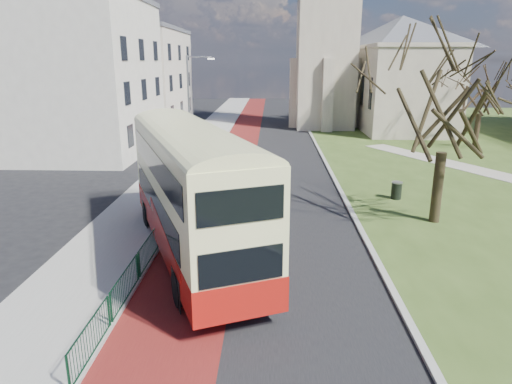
{
  "coord_description": "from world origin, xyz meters",
  "views": [
    {
      "loc": [
        1.84,
        -17.05,
        7.78
      ],
      "look_at": [
        1.15,
        2.87,
        2.0
      ],
      "focal_mm": 32.0,
      "sensor_mm": 36.0,
      "label": 1
    }
  ],
  "objects_px": {
    "winter_tree_near": "(448,94)",
    "streetlamp": "(191,104)",
    "litter_bin": "(396,190)",
    "winter_tree_far": "(483,85)",
    "bus": "(191,186)"
  },
  "relations": [
    {
      "from": "winter_tree_near",
      "to": "streetlamp",
      "type": "bearing_deg",
      "value": 137.09
    },
    {
      "from": "bus",
      "to": "winter_tree_far",
      "type": "distance_m",
      "value": 33.11
    },
    {
      "from": "winter_tree_far",
      "to": "litter_bin",
      "type": "relative_size",
      "value": 7.98
    },
    {
      "from": "streetlamp",
      "to": "winter_tree_near",
      "type": "xyz_separation_m",
      "value": [
        14.33,
        -13.32,
        1.68
      ]
    },
    {
      "from": "winter_tree_far",
      "to": "streetlamp",
      "type": "bearing_deg",
      "value": -164.25
    },
    {
      "from": "streetlamp",
      "to": "bus",
      "type": "xyz_separation_m",
      "value": [
        3.03,
        -17.75,
        -1.62
      ]
    },
    {
      "from": "streetlamp",
      "to": "bus",
      "type": "distance_m",
      "value": 18.08
    },
    {
      "from": "winter_tree_near",
      "to": "litter_bin",
      "type": "relative_size",
      "value": 8.92
    },
    {
      "from": "streetlamp",
      "to": "litter_bin",
      "type": "height_order",
      "value": "streetlamp"
    },
    {
      "from": "streetlamp",
      "to": "bus",
      "type": "height_order",
      "value": "streetlamp"
    },
    {
      "from": "winter_tree_near",
      "to": "litter_bin",
      "type": "height_order",
      "value": "winter_tree_near"
    },
    {
      "from": "winter_tree_near",
      "to": "winter_tree_far",
      "type": "relative_size",
      "value": 1.12
    },
    {
      "from": "litter_bin",
      "to": "bus",
      "type": "bearing_deg",
      "value": -141.53
    },
    {
      "from": "bus",
      "to": "litter_bin",
      "type": "distance_m",
      "value": 13.51
    },
    {
      "from": "winter_tree_far",
      "to": "litter_bin",
      "type": "xyz_separation_m",
      "value": [
        -11.43,
        -16.49,
        -5.07
      ]
    }
  ]
}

